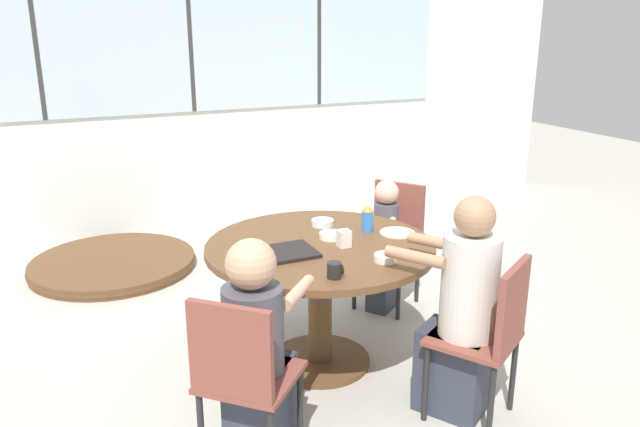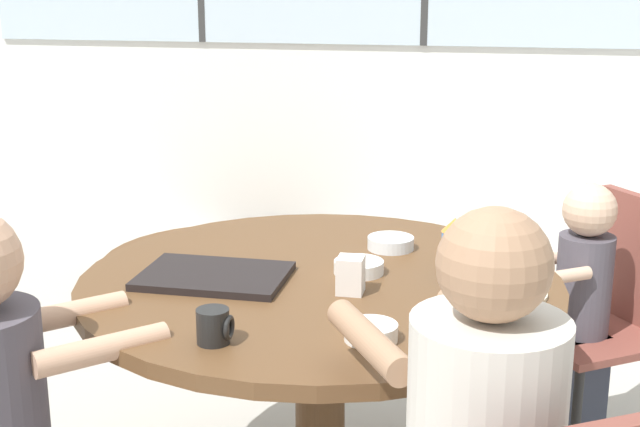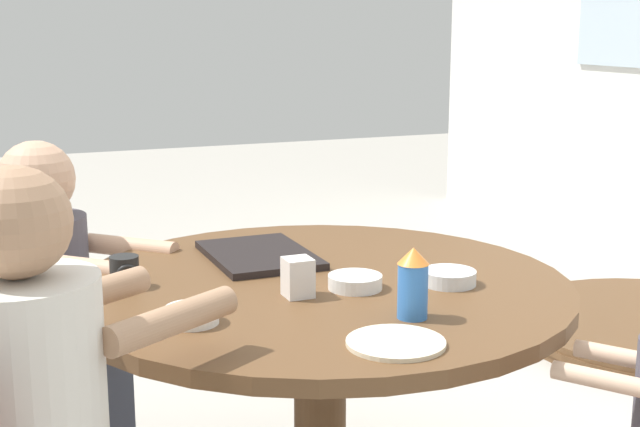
% 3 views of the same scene
% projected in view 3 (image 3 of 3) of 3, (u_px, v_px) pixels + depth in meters
% --- Properties ---
extents(dining_table, '(1.31, 1.31, 0.76)m').
position_uv_depth(dining_table, '(320.00, 340.00, 2.35)').
color(dining_table, brown).
rests_on(dining_table, ground_plane).
extents(chair_for_man_blue_shirt, '(0.57, 0.57, 0.88)m').
position_uv_depth(chair_for_man_blue_shirt, '(11.00, 319.00, 2.74)').
color(chair_for_man_blue_shirt, brown).
rests_on(chair_for_man_blue_shirt, ground_plane).
extents(person_man_blue_shirt, '(0.54, 0.55, 1.09)m').
position_uv_depth(person_man_blue_shirt, '(55.00, 331.00, 2.69)').
color(person_man_blue_shirt, '#333847').
rests_on(person_man_blue_shirt, ground_plane).
extents(food_tray_dark, '(0.39, 0.27, 0.02)m').
position_uv_depth(food_tray_dark, '(259.00, 255.00, 2.54)').
color(food_tray_dark, black).
rests_on(food_tray_dark, dining_table).
extents(coffee_mug, '(0.08, 0.07, 0.08)m').
position_uv_depth(coffee_mug, '(125.00, 272.00, 2.26)').
color(coffee_mug, black).
rests_on(coffee_mug, dining_table).
extents(sippy_cup, '(0.07, 0.07, 0.17)m').
position_uv_depth(sippy_cup, '(413.00, 282.00, 2.01)').
color(sippy_cup, blue).
rests_on(sippy_cup, dining_table).
extents(milk_carton_small, '(0.07, 0.07, 0.10)m').
position_uv_depth(milk_carton_small, '(298.00, 277.00, 2.18)').
color(milk_carton_small, silver).
rests_on(milk_carton_small, dining_table).
extents(bowl_white_shallow, '(0.14, 0.14, 0.04)m').
position_uv_depth(bowl_white_shallow, '(449.00, 277.00, 2.28)').
color(bowl_white_shallow, silver).
rests_on(bowl_white_shallow, dining_table).
extents(bowl_cereal, '(0.14, 0.14, 0.04)m').
position_uv_depth(bowl_cereal, '(355.00, 282.00, 2.25)').
color(bowl_cereal, white).
rests_on(bowl_cereal, dining_table).
extents(bowl_fruit, '(0.12, 0.12, 0.04)m').
position_uv_depth(bowl_fruit, '(192.00, 315.00, 1.99)').
color(bowl_fruit, white).
rests_on(bowl_fruit, dining_table).
extents(plate_tortillas, '(0.21, 0.21, 0.01)m').
position_uv_depth(plate_tortillas, '(396.00, 343.00, 1.86)').
color(plate_tortillas, beige).
rests_on(plate_tortillas, dining_table).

